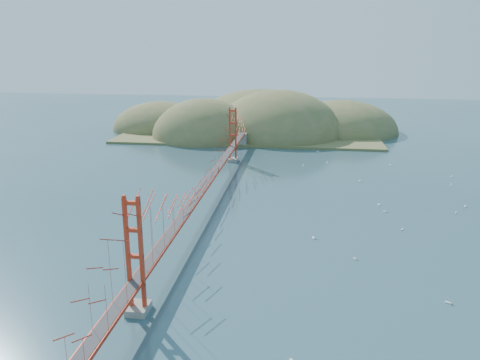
# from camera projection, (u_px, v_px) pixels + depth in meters

# --- Properties ---
(ground) EXTENTS (320.00, 320.00, 0.00)m
(ground) POSITION_uv_depth(u_px,v_px,m) (204.00, 207.00, 73.15)
(ground) COLOR #2A4855
(ground) RESTS_ON ground
(bridge) EXTENTS (2.20, 94.40, 12.00)m
(bridge) POSITION_uv_depth(u_px,v_px,m) (203.00, 164.00, 71.36)
(bridge) COLOR gray
(bridge) RESTS_ON ground
(far_headlands) EXTENTS (84.00, 58.00, 25.00)m
(far_headlands) POSITION_uv_depth(u_px,v_px,m) (260.00, 130.00, 138.02)
(far_headlands) COLOR olive
(far_headlands) RESTS_ON ground
(sailboat_12) EXTENTS (0.60, 0.54, 0.67)m
(sailboat_12) POSITION_uv_depth(u_px,v_px,m) (318.00, 151.00, 110.63)
(sailboat_12) COLOR white
(sailboat_12) RESTS_ON ground
(sailboat_10) EXTENTS (0.59, 0.62, 0.69)m
(sailboat_10) POSITION_uv_depth(u_px,v_px,m) (292.00, 360.00, 37.61)
(sailboat_10) COLOR white
(sailboat_10) RESTS_ON ground
(sailboat_3) EXTENTS (0.55, 0.55, 0.59)m
(sailboat_3) POSITION_uv_depth(u_px,v_px,m) (303.00, 165.00, 97.91)
(sailboat_3) COLOR white
(sailboat_3) RESTS_ON ground
(sailboat_9) EXTENTS (0.54, 0.54, 0.56)m
(sailboat_9) POSITION_uv_depth(u_px,v_px,m) (456.00, 213.00, 70.42)
(sailboat_9) COLOR white
(sailboat_9) RESTS_ON ground
(sailboat_16) EXTENTS (0.68, 0.68, 0.73)m
(sailboat_16) POSITION_uv_depth(u_px,v_px,m) (360.00, 181.00, 86.83)
(sailboat_16) COLOR white
(sailboat_16) RESTS_ON ground
(sailboat_17) EXTENTS (0.50, 0.40, 0.59)m
(sailboat_17) POSITION_uv_depth(u_px,v_px,m) (451.00, 185.00, 84.22)
(sailboat_17) COLOR white
(sailboat_17) RESTS_ON ground
(sailboat_7) EXTENTS (0.58, 0.51, 0.66)m
(sailboat_7) POSITION_uv_depth(u_px,v_px,m) (327.00, 162.00, 100.16)
(sailboat_7) COLOR white
(sailboat_7) RESTS_ON ground
(sailboat_1) EXTENTS (0.61, 0.61, 0.65)m
(sailboat_1) POSITION_uv_depth(u_px,v_px,m) (385.00, 211.00, 71.09)
(sailboat_1) COLOR white
(sailboat_1) RESTS_ON ground
(sailboat_15) EXTENTS (0.52, 0.53, 0.60)m
(sailboat_15) POSITION_uv_depth(u_px,v_px,m) (390.00, 164.00, 98.42)
(sailboat_15) COLOR white
(sailboat_15) RESTS_ON ground
(sailboat_2) EXTENTS (0.64, 0.64, 0.70)m
(sailboat_2) POSITION_uv_depth(u_px,v_px,m) (449.00, 302.00, 46.05)
(sailboat_2) COLOR white
(sailboat_2) RESTS_ON ground
(sailboat_14) EXTENTS (0.59, 0.59, 0.62)m
(sailboat_14) POSITION_uv_depth(u_px,v_px,m) (402.00, 229.00, 64.21)
(sailboat_14) COLOR white
(sailboat_14) RESTS_ON ground
(sailboat_5) EXTENTS (0.55, 0.61, 0.69)m
(sailboat_5) POSITION_uv_depth(u_px,v_px,m) (465.00, 206.00, 73.36)
(sailboat_5) COLOR white
(sailboat_5) RESTS_ON ground
(sailboat_6) EXTENTS (0.64, 0.65, 0.74)m
(sailboat_6) POSITION_uv_depth(u_px,v_px,m) (314.00, 237.00, 61.45)
(sailboat_6) COLOR white
(sailboat_6) RESTS_ON ground
(sailboat_0) EXTENTS (0.54, 0.64, 0.74)m
(sailboat_0) POSITION_uv_depth(u_px,v_px,m) (379.00, 204.00, 74.18)
(sailboat_0) COLOR white
(sailboat_0) RESTS_ON ground
(sailboat_8) EXTENTS (0.51, 0.43, 0.59)m
(sailboat_8) POSITION_uv_depth(u_px,v_px,m) (452.00, 176.00, 89.57)
(sailboat_8) COLOR white
(sailboat_8) RESTS_ON ground
(sailboat_extra_0) EXTENTS (0.55, 0.55, 0.57)m
(sailboat_extra_0) POSITION_uv_depth(u_px,v_px,m) (355.00, 258.00, 55.49)
(sailboat_extra_0) COLOR white
(sailboat_extra_0) RESTS_ON ground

